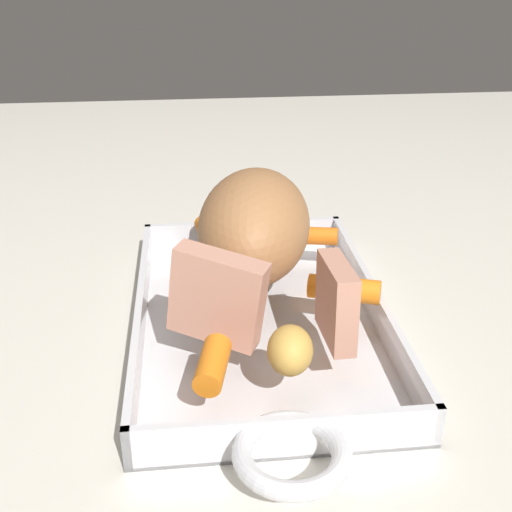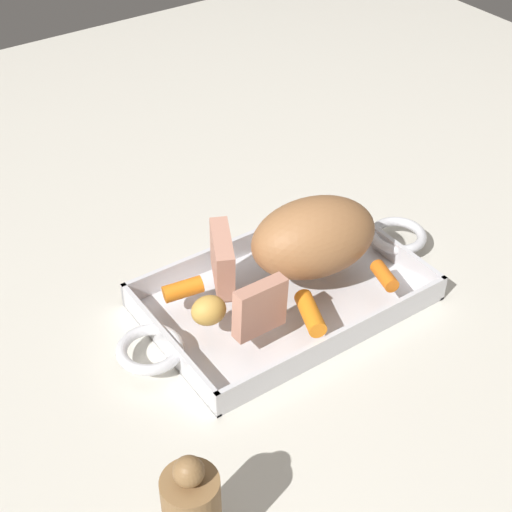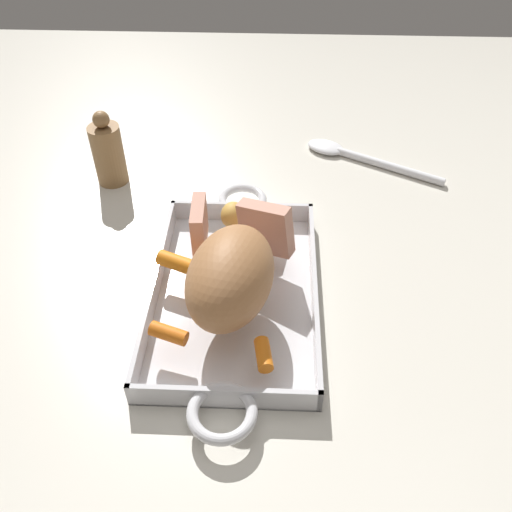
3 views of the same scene
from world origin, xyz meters
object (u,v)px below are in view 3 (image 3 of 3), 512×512
(roasting_dish, at_px, (235,293))
(baby_carrot_southeast, at_px, (271,219))
(roast_slice_outer, at_px, (199,225))
(pepper_mill, at_px, (108,153))
(pork_roast, at_px, (229,277))
(potato_halved, at_px, (232,215))
(baby_carrot_southwest, at_px, (180,264))
(serving_spoon, at_px, (355,156))
(baby_carrot_northwest, at_px, (169,333))
(baby_carrot_center_right, at_px, (264,354))
(roast_slice_thin, at_px, (266,228))

(roasting_dish, height_order, baby_carrot_southeast, baby_carrot_southeast)
(roasting_dish, xyz_separation_m, roast_slice_outer, (0.07, 0.05, 0.06))
(roasting_dish, bearing_deg, baby_carrot_southeast, -21.83)
(roasting_dish, bearing_deg, pepper_mill, 40.40)
(pepper_mill, bearing_deg, pork_roast, -143.86)
(pork_roast, xyz_separation_m, potato_halved, (0.16, 0.01, -0.03))
(potato_halved, height_order, pepper_mill, pepper_mill)
(pork_roast, height_order, pepper_mill, pork_roast)
(baby_carrot_southwest, relative_size, serving_spoon, 0.26)
(roasting_dish, xyz_separation_m, pork_roast, (-0.04, 0.00, 0.07))
(baby_carrot_southwest, height_order, baby_carrot_northwest, baby_carrot_southwest)
(pork_roast, height_order, serving_spoon, pork_roast)
(roasting_dish, distance_m, pork_roast, 0.08)
(potato_halved, bearing_deg, baby_carrot_center_right, -167.71)
(baby_carrot_center_right, bearing_deg, roast_slice_thin, 0.82)
(pork_roast, bearing_deg, baby_carrot_southwest, 50.07)
(baby_carrot_southeast, bearing_deg, baby_carrot_northwest, 151.59)
(pork_roast, bearing_deg, baby_carrot_northwest, 129.97)
(roasting_dish, xyz_separation_m, serving_spoon, (0.35, -0.19, -0.00))
(baby_carrot_center_right, xyz_separation_m, serving_spoon, (0.47, -0.15, -0.04))
(baby_carrot_southwest, bearing_deg, pepper_mill, 31.79)
(pork_roast, height_order, baby_carrot_northwest, pork_roast)
(baby_carrot_southeast, bearing_deg, pepper_mill, 61.15)
(serving_spoon, bearing_deg, roast_slice_thin, 90.08)
(baby_carrot_northwest, relative_size, baby_carrot_center_right, 1.12)
(baby_carrot_northwest, height_order, potato_halved, potato_halved)
(baby_carrot_southeast, bearing_deg, roast_slice_thin, 172.53)
(baby_carrot_southwest, bearing_deg, potato_halved, -32.81)
(roast_slice_thin, relative_size, serving_spoon, 0.30)
(baby_carrot_center_right, bearing_deg, baby_carrot_southwest, 39.04)
(roast_slice_thin, relative_size, baby_carrot_southwest, 1.16)
(roast_slice_thin, bearing_deg, baby_carrot_center_right, -179.18)
(pork_roast, bearing_deg, baby_carrot_center_right, -151.84)
(pepper_mill, bearing_deg, baby_carrot_southwest, -148.21)
(baby_carrot_southwest, height_order, pepper_mill, pepper_mill)
(roast_slice_thin, bearing_deg, roast_slice_outer, 84.13)
(roast_slice_thin, xyz_separation_m, baby_carrot_southwest, (-0.05, 0.11, -0.03))
(roasting_dish, xyz_separation_m, baby_carrot_center_right, (-0.12, -0.04, 0.03))
(baby_carrot_northwest, xyz_separation_m, potato_halved, (0.21, -0.06, 0.01))
(roasting_dish, distance_m, serving_spoon, 0.40)
(baby_carrot_southeast, xyz_separation_m, potato_halved, (-0.00, 0.06, 0.01))
(serving_spoon, bearing_deg, baby_carrot_southeast, 86.24)
(pork_roast, xyz_separation_m, baby_carrot_southwest, (0.06, 0.07, -0.04))
(pork_roast, xyz_separation_m, baby_carrot_southeast, (0.16, -0.05, -0.04))
(roasting_dish, distance_m, pepper_mill, 0.35)
(roasting_dish, relative_size, baby_carrot_center_right, 11.24)
(roast_slice_outer, height_order, baby_carrot_northwest, roast_slice_outer)
(pork_roast, bearing_deg, pepper_mill, 36.14)
(roasting_dish, distance_m, baby_carrot_center_right, 0.13)
(serving_spoon, bearing_deg, baby_carrot_center_right, 100.66)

